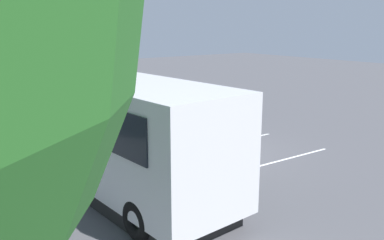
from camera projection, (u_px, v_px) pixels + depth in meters
ground_plane at (208, 151)px, 15.34m from camera, size 80.00×80.00×0.00m
tour_bus at (109, 132)px, 11.73m from camera, size 9.36×3.11×3.25m
spectator_far_left at (215, 143)px, 12.63m from camera, size 0.58×0.37×1.80m
spectator_left at (192, 138)px, 13.30m from camera, size 0.57×0.32×1.73m
spectator_centre at (170, 132)px, 14.16m from camera, size 0.57×0.32×1.69m
spectator_right at (153, 125)px, 15.00m from camera, size 0.58×0.35×1.79m
parked_motorcycle_silver at (121, 135)px, 15.81m from camera, size 2.05×0.58×0.99m
parked_motorcycle_dark at (213, 180)px, 11.21m from camera, size 2.05×0.58×0.99m
stunt_motorcycle at (176, 111)px, 19.48m from camera, size 1.95×0.96×1.23m
flagpole at (10, 65)px, 16.05m from camera, size 0.78×0.36×6.31m
traffic_cone at (205, 127)px, 17.84m from camera, size 0.34×0.34×0.63m
bay_line_a at (284, 160)px, 14.40m from camera, size 0.24×4.50×0.01m
bay_line_b at (231, 142)px, 16.61m from camera, size 0.24×4.27×0.01m
bay_line_c at (191, 128)px, 18.82m from camera, size 0.22×3.58×0.01m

